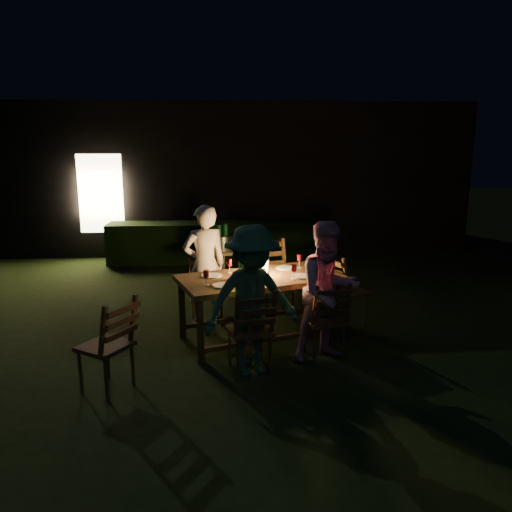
{
  "coord_description": "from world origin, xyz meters",
  "views": [
    {
      "loc": [
        -0.26,
        -6.24,
        2.37
      ],
      "look_at": [
        0.12,
        -0.2,
        0.99
      ],
      "focal_mm": 35.0,
      "sensor_mm": 36.0,
      "label": 1
    }
  ],
  "objects": [
    {
      "name": "person_opp_left",
      "position": [
        0.01,
        -1.37,
        0.79
      ],
      "size": [
        1.16,
        0.89,
        1.58
      ],
      "primitive_type": "imported",
      "rotation": [
        0.0,
        0.0,
        0.34
      ],
      "color": "#39734C",
      "rests_on": "ground"
    },
    {
      "name": "napkin_left",
      "position": [
        0.13,
        -0.8,
        0.81
      ],
      "size": [
        0.18,
        0.14,
        0.01
      ],
      "primitive_type": "cube",
      "color": "red",
      "rests_on": "dining_table"
    },
    {
      "name": "chair_end",
      "position": [
        1.32,
        -0.05,
        0.31
      ],
      "size": [
        0.63,
        0.61,
        1.01
      ],
      "rotation": [
        0.0,
        0.0,
        -1.15
      ],
      "color": "#543B1C",
      "rests_on": "ground"
    },
    {
      "name": "phone",
      "position": [
        -0.32,
        -0.94,
        0.81
      ],
      "size": [
        0.14,
        0.07,
        0.01
      ],
      "primitive_type": "cube",
      "color": "black",
      "rests_on": "dining_table"
    },
    {
      "name": "person_house_side",
      "position": [
        -0.53,
        0.17,
        0.8
      ],
      "size": [
        0.67,
        0.55,
        1.59
      ],
      "primitive_type": "imported",
      "rotation": [
        0.0,
        0.0,
        3.48
      ],
      "color": "white",
      "rests_on": "ground"
    },
    {
      "name": "wineglass_e",
      "position": [
        0.17,
        -0.77,
        0.89
      ],
      "size": [
        0.06,
        0.06,
        0.18
      ],
      "primitive_type": null,
      "color": "silver",
      "rests_on": "dining_table"
    },
    {
      "name": "plate_near_right",
      "position": [
        0.66,
        -0.51,
        0.81
      ],
      "size": [
        0.25,
        0.25,
        0.01
      ],
      "primitive_type": "cylinder",
      "color": "white",
      "rests_on": "dining_table"
    },
    {
      "name": "plate_near_left",
      "position": [
        -0.28,
        -0.84,
        0.81
      ],
      "size": [
        0.25,
        0.25,
        0.01
      ],
      "primitive_type": "cylinder",
      "color": "white",
      "rests_on": "dining_table"
    },
    {
      "name": "wineglass_d",
      "position": [
        0.69,
        -0.08,
        0.89
      ],
      "size": [
        0.06,
        0.06,
        0.18
      ],
      "primitive_type": null,
      "color": "#59070F",
      "rests_on": "dining_table"
    },
    {
      "name": "chair_near_right",
      "position": [
        0.84,
        -1.03,
        0.28
      ],
      "size": [
        0.5,
        0.52,
        0.94
      ],
      "rotation": [
        0.0,
        0.0,
        0.2
      ],
      "color": "#543B1C",
      "rests_on": "ground"
    },
    {
      "name": "chair_far_right",
      "position": [
        0.43,
        0.46,
        0.32
      ],
      "size": [
        0.6,
        0.63,
        1.07
      ],
      "rotation": [
        0.0,
        0.0,
        3.43
      ],
      "color": "#543B1C",
      "rests_on": "ground"
    },
    {
      "name": "wineglass_a",
      "position": [
        -0.21,
        -0.29,
        0.89
      ],
      "size": [
        0.06,
        0.06,
        0.18
      ],
      "primitive_type": null,
      "color": "#59070F",
      "rests_on": "dining_table"
    },
    {
      "name": "plate_far_right",
      "position": [
        0.51,
        -0.1,
        0.81
      ],
      "size": [
        0.25,
        0.25,
        0.01
      ],
      "primitive_type": "cylinder",
      "color": "white",
      "rests_on": "dining_table"
    },
    {
      "name": "bottle_bucket_b",
      "position": [
        -0.25,
        1.45,
        0.9
      ],
      "size": [
        0.07,
        0.07,
        0.32
      ],
      "primitive_type": "cylinder",
      "color": "#0F471E",
      "rests_on": "side_table"
    },
    {
      "name": "side_table",
      "position": [
        -0.3,
        1.41,
        0.65
      ],
      "size": [
        0.55,
        0.55,
        0.74
      ],
      "color": "brown",
      "rests_on": "ground"
    },
    {
      "name": "bottle_table",
      "position": [
        -0.07,
        -0.53,
        0.94
      ],
      "size": [
        0.07,
        0.07,
        0.28
      ],
      "primitive_type": "cylinder",
      "color": "#0F471E",
      "rests_on": "dining_table"
    },
    {
      "name": "chair_near_left",
      "position": [
        -0.01,
        -1.33,
        0.29
      ],
      "size": [
        0.53,
        0.55,
        0.96
      ],
      "rotation": [
        0.0,
        0.0,
        0.25
      ],
      "color": "#543B1C",
      "rests_on": "ground"
    },
    {
      "name": "garden_envelope",
      "position": [
        -0.01,
        6.15,
        1.58
      ],
      "size": [
        40.0,
        40.0,
        3.2
      ],
      "color": "black",
      "rests_on": "ground"
    },
    {
      "name": "ice_bucket",
      "position": [
        -0.3,
        1.41,
        0.85
      ],
      "size": [
        0.3,
        0.3,
        0.22
      ],
      "primitive_type": "cylinder",
      "color": "#A5A8AD",
      "rests_on": "side_table"
    },
    {
      "name": "napkin_right",
      "position": [
        0.78,
        -0.55,
        0.81
      ],
      "size": [
        0.18,
        0.14,
        0.01
      ],
      "primitive_type": "cube",
      "color": "red",
      "rests_on": "dining_table"
    },
    {
      "name": "bottle_bucket_a",
      "position": [
        -0.35,
        1.37,
        0.9
      ],
      "size": [
        0.07,
        0.07,
        0.32
      ],
      "primitive_type": "cylinder",
      "color": "#0F471E",
      "rests_on": "side_table"
    },
    {
      "name": "person_opp_right",
      "position": [
        0.86,
        -1.08,
        0.78
      ],
      "size": [
        0.91,
        0.81,
        1.56
      ],
      "primitive_type": "imported",
      "rotation": [
        0.0,
        0.0,
        0.34
      ],
      "color": "#E19BB8",
      "rests_on": "ground"
    },
    {
      "name": "lantern",
      "position": [
        0.19,
        -0.39,
        0.96
      ],
      "size": [
        0.16,
        0.16,
        0.35
      ],
      "color": "white",
      "rests_on": "dining_table"
    },
    {
      "name": "dining_table",
      "position": [
        0.16,
        -0.45,
        0.72
      ],
      "size": [
        2.13,
        1.54,
        0.8
      ],
      "rotation": [
        0.0,
        0.0,
        0.34
      ],
      "color": "#543B1C",
      "rests_on": "ground"
    },
    {
      "name": "wineglass_b",
      "position": [
        -0.48,
        -0.8,
        0.89
      ],
      "size": [
        0.06,
        0.06,
        0.18
      ],
      "primitive_type": null,
      "color": "#59070F",
      "rests_on": "dining_table"
    },
    {
      "name": "wineglass_c",
      "position": [
        0.54,
        -0.62,
        0.89
      ],
      "size": [
        0.06,
        0.06,
        0.18
      ],
      "primitive_type": null,
      "color": "#59070F",
      "rests_on": "dining_table"
    },
    {
      "name": "chair_spare",
      "position": [
        -1.42,
        -1.66,
        0.3
      ],
      "size": [
        0.63,
        0.62,
        0.98
      ],
      "rotation": [
        0.0,
        0.0,
        1.01
      ],
      "color": "#543B1C",
      "rests_on": "ground"
    },
    {
      "name": "chair_far_left",
      "position": [
        -0.51,
        0.13,
        0.27
      ],
      "size": [
        0.49,
        0.51,
        0.9
      ],
      "rotation": [
        0.0,
        0.0,
        3.36
      ],
      "color": "#543B1C",
      "rests_on": "ground"
    },
    {
      "name": "plate_far_left",
      "position": [
        -0.43,
        -0.43,
        0.81
      ],
      "size": [
        0.25,
        0.25,
        0.01
      ],
      "primitive_type": "cylinder",
      "color": "white",
      "rests_on": "dining_table"
    }
  ]
}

